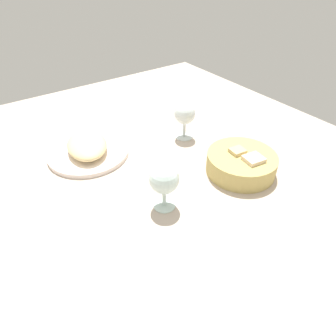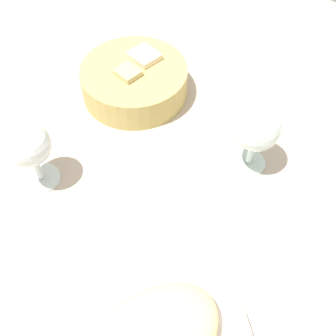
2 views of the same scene
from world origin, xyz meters
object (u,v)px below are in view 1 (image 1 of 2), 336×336
(wine_glass_near, at_px, (164,180))
(wine_glass_far, at_px, (185,115))
(plate, at_px, (88,153))
(bread_basket, at_px, (242,163))

(wine_glass_near, bearing_deg, wine_glass_far, 133.91)
(plate, relative_size, bread_basket, 1.26)
(wine_glass_near, relative_size, wine_glass_far, 1.01)
(bread_basket, distance_m, wine_glass_far, 0.25)
(bread_basket, xyz_separation_m, wine_glass_far, (-0.25, -0.01, 0.05))
(plate, bearing_deg, bread_basket, 43.78)
(wine_glass_far, bearing_deg, wine_glass_near, -46.09)
(bread_basket, relative_size, wine_glass_near, 1.60)
(plate, relative_size, wine_glass_near, 2.02)
(plate, height_order, bread_basket, bread_basket)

